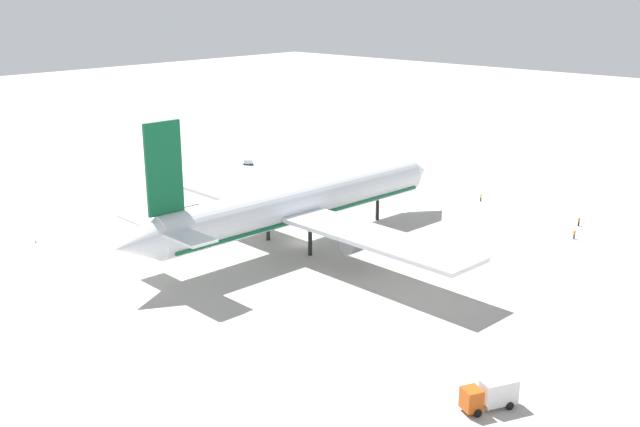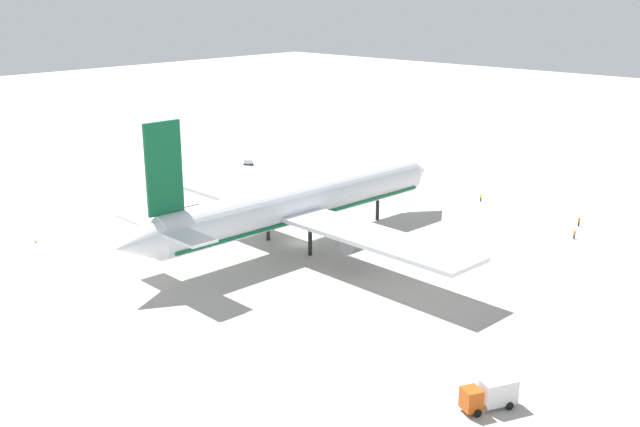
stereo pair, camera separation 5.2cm
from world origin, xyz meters
name	(u,v)px [view 2 (the right image)]	position (x,y,z in m)	size (l,w,h in m)	color
ground_plane	(301,243)	(0.00, 0.00, 0.00)	(600.00, 600.00, 0.00)	#ADA8A0
airliner	(295,204)	(-1.20, 0.19, 7.55)	(70.82, 76.13, 25.07)	silver
service_truck_2	(490,394)	(-24.64, -52.55, 1.72)	(6.51, 4.54, 3.16)	#BF4C14
baggage_cart_0	(248,162)	(34.78, 52.99, 0.78)	(2.45, 2.88, 1.42)	#26598C
ground_worker_0	(574,235)	(35.44, -34.42, 0.86)	(0.46, 0.46, 1.69)	navy
ground_worker_1	(481,197)	(45.64, -8.93, 0.88)	(0.55, 0.55, 1.73)	navy
ground_worker_2	(579,222)	(43.34, -31.69, 0.86)	(0.47, 0.47, 1.70)	black
traffic_cone_1	(390,186)	(42.00, 12.64, 0.28)	(0.36, 0.36, 0.55)	orange
traffic_cone_2	(36,241)	(-31.93, 34.86, 0.28)	(0.36, 0.36, 0.55)	orange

